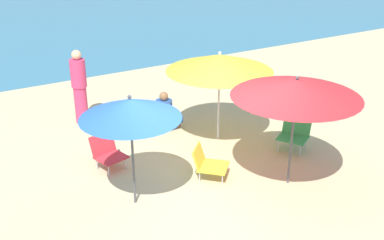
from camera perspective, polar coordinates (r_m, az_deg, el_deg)
name	(u,v)px	position (r m, az deg, el deg)	size (l,w,h in m)	color
ground_plane	(207,188)	(8.24, 1.75, -8.09)	(40.00, 40.00, 0.00)	#CCB789
sea_water	(19,25)	(21.43, -19.92, 10.56)	(40.00, 16.00, 0.01)	teal
umbrella_blue	(130,108)	(7.17, -7.37, 1.37)	(1.55, 1.55, 1.86)	#4C4C51
umbrella_red	(296,88)	(7.82, 12.31, 3.74)	(2.11, 2.11, 1.95)	#4C4C51
umbrella_yellow	(220,63)	(9.37, 3.30, 6.82)	(2.11, 2.11, 1.86)	silver
beach_chair_a	(107,151)	(8.86, -10.04, -3.71)	(0.62, 0.65, 0.62)	red
beach_chair_b	(207,163)	(8.40, 1.85, -5.08)	(0.76, 0.76, 0.57)	gold
beach_chair_c	(295,132)	(9.59, 12.12, -1.39)	(0.74, 0.75, 0.67)	#33934C
person_a	(79,87)	(10.69, -13.24, 3.84)	(0.33, 0.33, 1.65)	#DB3866
person_b	(166,111)	(10.16, -3.10, 1.03)	(0.58, 0.37, 0.88)	#2D519E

